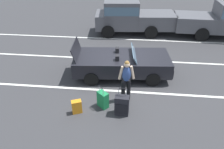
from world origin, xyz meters
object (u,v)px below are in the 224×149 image
object	(u,v)px
suitcase_medium_bright	(103,100)
traveler_person	(126,79)
parked_pickup_truck_near	(129,16)
convertible_car	(126,63)
suitcase_large_black	(122,105)
suitcase_small_carryon	(77,107)
parked_pickup_truck_far	(224,19)

from	to	relation	value
suitcase_medium_bright	traveler_person	bearing A→B (deg)	-15.77
suitcase_medium_bright	parked_pickup_truck_near	size ratio (longest dim) A/B	0.18
convertible_car	traveler_person	bearing A→B (deg)	-92.56
convertible_car	parked_pickup_truck_near	bearing A→B (deg)	86.24
suitcase_large_black	suitcase_medium_bright	world-z (taller)	suitcase_large_black
suitcase_small_carryon	parked_pickup_truck_far	bearing A→B (deg)	115.24
suitcase_large_black	parked_pickup_truck_near	bearing A→B (deg)	-176.03
suitcase_medium_bright	parked_pickup_truck_near	world-z (taller)	parked_pickup_truck_near
suitcase_small_carryon	parked_pickup_truck_near	size ratio (longest dim) A/B	0.10
convertible_car	suitcase_medium_bright	xyz separation A→B (m)	(-0.72, -2.26, -0.28)
suitcase_large_black	traveler_person	size ratio (longest dim) A/B	0.63
suitcase_small_carryon	parked_pickup_truck_far	size ratio (longest dim) A/B	0.10
parked_pickup_truck_far	convertible_car	bearing A→B (deg)	-135.51
suitcase_small_carryon	parked_pickup_truck_near	bearing A→B (deg)	147.59
convertible_car	suitcase_small_carryon	size ratio (longest dim) A/B	8.54
convertible_car	suitcase_large_black	bearing A→B (deg)	-95.44
suitcase_large_black	suitcase_small_carryon	world-z (taller)	suitcase_large_black
suitcase_medium_bright	suitcase_small_carryon	distance (m)	0.95
suitcase_small_carryon	parked_pickup_truck_near	distance (m)	8.12
suitcase_medium_bright	traveler_person	size ratio (longest dim) A/B	0.55
suitcase_medium_bright	suitcase_large_black	bearing A→B (deg)	-72.51
traveler_person	parked_pickup_truck_near	bearing A→B (deg)	-7.65
parked_pickup_truck_near	parked_pickup_truck_far	size ratio (longest dim) A/B	1.02
parked_pickup_truck_near	parked_pickup_truck_far	distance (m)	5.86
parked_pickup_truck_near	suitcase_large_black	bearing A→B (deg)	85.39
suitcase_large_black	parked_pickup_truck_far	distance (m)	9.74
convertible_car	suitcase_medium_bright	world-z (taller)	convertible_car
convertible_car	suitcase_large_black	world-z (taller)	convertible_car
suitcase_small_carryon	traveler_person	distance (m)	2.01
suitcase_large_black	parked_pickup_truck_near	distance (m)	7.89
suitcase_medium_bright	traveler_person	xyz separation A→B (m)	(0.79, 0.50, 0.62)
suitcase_small_carryon	traveler_person	bearing A→B (deg)	96.93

